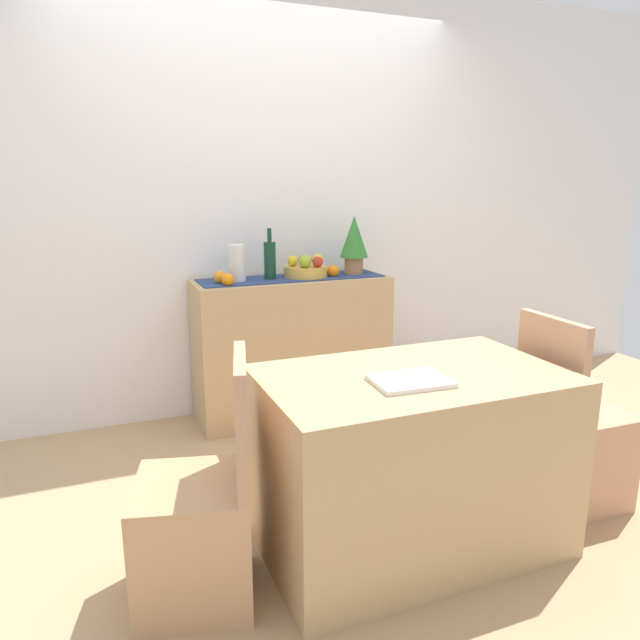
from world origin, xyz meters
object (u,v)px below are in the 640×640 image
potted_plant (354,241)px  chair_near_window (199,529)px  dining_table (410,460)px  chair_by_corner (571,448)px  fruit_bowl (305,271)px  sideboard_console (292,348)px  open_book (410,381)px  ceramic_vase (237,263)px  wine_bottle (270,260)px

potted_plant → chair_near_window: 2.15m
dining_table → chair_by_corner: chair_by_corner is taller
potted_plant → dining_table: size_ratio=0.31×
fruit_bowl → chair_near_window: 1.90m
fruit_bowl → dining_table: (-0.11, -1.49, -0.56)m
sideboard_console → chair_by_corner: size_ratio=1.34×
open_book → chair_near_window: 0.93m
dining_table → ceramic_vase: bearing=102.1°
open_book → chair_near_window: (-0.79, 0.09, -0.48)m
potted_plant → fruit_bowl: bearing=180.0°
wine_bottle → potted_plant: potted_plant is taller
ceramic_vase → chair_by_corner: size_ratio=0.25×
ceramic_vase → potted_plant: bearing=-0.0°
ceramic_vase → chair_by_corner: bearing=-51.7°
ceramic_vase → chair_near_window: bearing=-109.9°
sideboard_console → wine_bottle: (-0.14, 0.00, 0.56)m
ceramic_vase → potted_plant: size_ratio=0.59×
fruit_bowl → wine_bottle: (-0.23, 0.00, 0.08)m
potted_plant → chair_by_corner: 1.76m
sideboard_console → chair_near_window: chair_near_window is taller
potted_plant → open_book: bearing=-107.9°
wine_bottle → chair_by_corner: 1.93m
ceramic_vase → dining_table: (0.32, -1.49, -0.63)m
fruit_bowl → potted_plant: size_ratio=0.72×
fruit_bowl → potted_plant: potted_plant is taller
fruit_bowl → ceramic_vase: size_ratio=1.22×
potted_plant → open_book: (-0.51, -1.59, -0.35)m
sideboard_console → open_book: sideboard_console is taller
fruit_bowl → dining_table: fruit_bowl is taller
chair_near_window → sideboard_console: bearing=59.5°
ceramic_vase → wine_bottle: bearing=0.0°
open_book → dining_table: bearing=57.3°
ceramic_vase → potted_plant: (0.76, -0.00, 0.10)m
wine_bottle → ceramic_vase: wine_bottle is taller
fruit_bowl → chair_by_corner: size_ratio=0.30×
open_book → chair_by_corner: 1.06m
chair_near_window → chair_by_corner: size_ratio=1.00×
wine_bottle → open_book: 1.61m
fruit_bowl → potted_plant: bearing=-0.0°
fruit_bowl → wine_bottle: wine_bottle is taller
wine_bottle → ceramic_vase: bearing=180.0°
ceramic_vase → chair_by_corner: 2.04m
fruit_bowl → ceramic_vase: 0.44m
dining_table → potted_plant: bearing=73.5°
wine_bottle → chair_by_corner: bearing=-56.7°
fruit_bowl → chair_near_window: (-0.97, -1.49, -0.66)m
dining_table → chair_near_window: 0.87m
chair_near_window → ceramic_vase: bearing=70.1°
dining_table → chair_by_corner: bearing=0.0°
fruit_bowl → ceramic_vase: ceramic_vase is taller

